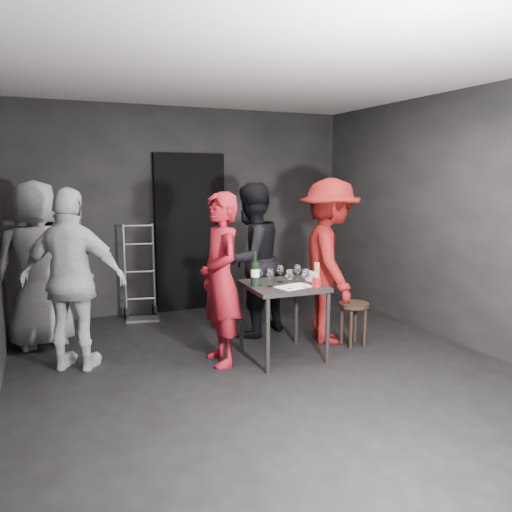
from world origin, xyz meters
name	(u,v)px	position (x,y,z in m)	size (l,w,h in m)	color
floor	(266,370)	(0.00, 0.00, 0.00)	(4.50, 5.00, 0.02)	black
ceiling	(267,69)	(0.00, 0.00, 2.70)	(4.50, 5.00, 0.02)	silver
wall_back	(188,210)	(0.00, 2.50, 1.35)	(4.50, 0.04, 2.70)	black
wall_front	(504,280)	(0.00, -2.50, 1.35)	(4.50, 0.04, 2.70)	black
wall_right	(456,219)	(2.25, 0.00, 1.35)	(0.04, 5.00, 2.70)	black
doorway	(190,233)	(0.00, 2.44, 1.05)	(0.95, 0.10, 2.10)	black
wallbox_upper	(248,201)	(0.85, 2.45, 1.45)	(0.12, 0.06, 0.12)	#B7B7B2
wallbox_lower	(261,205)	(1.05, 2.45, 1.40)	(0.10, 0.06, 0.14)	#B7B7B2
hand_truck	(141,302)	(-0.73, 2.20, 0.22)	(0.40, 0.34, 1.21)	#B2B2B7
tasting_table	(283,294)	(0.31, 0.26, 0.65)	(0.72, 0.72, 0.75)	black
stool	(354,312)	(1.15, 0.26, 0.37)	(0.32, 0.32, 0.47)	black
server_red	(220,270)	(-0.31, 0.36, 0.92)	(0.67, 0.44, 1.83)	maroon
woman_black	(251,248)	(0.31, 1.07, 1.00)	(0.97, 0.53, 2.00)	black
man_maroon	(330,246)	(0.99, 0.51, 1.06)	(1.37, 0.64, 2.12)	maroon
bystander_cream	(72,268)	(-1.61, 0.76, 0.97)	(1.14, 0.54, 1.94)	silver
bystander_grey	(37,250)	(-1.90, 1.60, 1.04)	(1.01, 0.55, 2.08)	gray
tasting_mat	(294,287)	(0.35, 0.10, 0.75)	(0.33, 0.22, 0.00)	white
wine_glass_a	(270,277)	(0.14, 0.21, 0.84)	(0.07, 0.07, 0.19)	white
wine_glass_b	(259,275)	(0.06, 0.29, 0.85)	(0.08, 0.08, 0.20)	white
wine_glass_c	(280,273)	(0.32, 0.34, 0.84)	(0.07, 0.07, 0.19)	white
wine_glass_d	(290,278)	(0.26, 0.04, 0.85)	(0.08, 0.08, 0.20)	white
wine_glass_e	(306,277)	(0.43, 0.04, 0.85)	(0.08, 0.08, 0.20)	white
wine_glass_f	(298,273)	(0.47, 0.26, 0.85)	(0.08, 0.08, 0.20)	white
wine_bottle	(255,273)	(0.01, 0.28, 0.88)	(0.08, 0.08, 0.34)	black
breadstick_cup	(317,275)	(0.55, 0.02, 0.87)	(0.08, 0.08, 0.26)	#AE0C13
reserved_card	(312,277)	(0.61, 0.23, 0.80)	(0.09, 0.14, 0.11)	white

